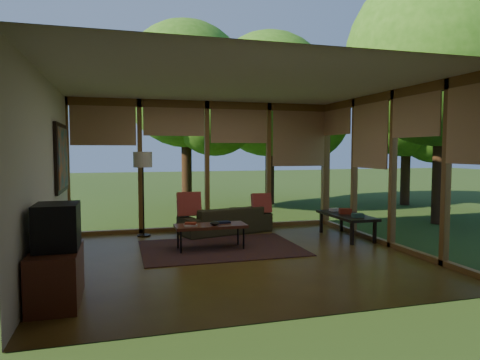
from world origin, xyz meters
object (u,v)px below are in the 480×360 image
object	(u,v)px
sofa	(226,220)
floor_lamp	(143,164)
coffee_table	(211,227)
media_cabinet	(57,276)
television	(57,226)
side_console	(346,216)

from	to	relation	value
sofa	floor_lamp	size ratio (longest dim) A/B	1.12
floor_lamp	coffee_table	distance (m)	2.04
sofa	floor_lamp	distance (m)	1.98
media_cabinet	coffee_table	xyz separation A→B (m)	(2.16, 2.03, 0.09)
sofa	television	xyz separation A→B (m)	(-2.73, -3.35, 0.58)
television	sofa	bearing A→B (deg)	50.90
sofa	floor_lamp	xyz separation A→B (m)	(-1.62, 0.12, 1.14)
sofa	television	size ratio (longest dim) A/B	3.35
sofa	television	bearing A→B (deg)	36.31
sofa	side_console	distance (m)	2.39
sofa	media_cabinet	xyz separation A→B (m)	(-2.75, -3.35, 0.03)
media_cabinet	television	bearing A→B (deg)	0.00
television	side_console	world-z (taller)	television
television	coffee_table	bearing A→B (deg)	43.48
sofa	coffee_table	distance (m)	1.46
coffee_table	side_console	xyz separation A→B (m)	(2.71, 0.24, 0.02)
floor_lamp	side_console	xyz separation A→B (m)	(3.74, -1.20, -1.00)
floor_lamp	media_cabinet	bearing A→B (deg)	-108.00
coffee_table	side_console	world-z (taller)	side_console
sofa	coffee_table	size ratio (longest dim) A/B	1.53
sofa	television	distance (m)	4.36
sofa	coffee_table	bearing A→B (deg)	51.51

